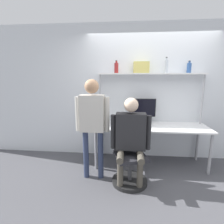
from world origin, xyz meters
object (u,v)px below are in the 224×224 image
Objects in this scene: monitor at (144,109)px; cell_phone at (143,127)px; laptop at (127,123)px; person_seated at (131,134)px; person_standing at (92,117)px; bottle_clear at (166,66)px; bottle_blue at (189,68)px; office_chair at (129,165)px; storage_box at (141,67)px; bottle_red at (116,68)px.

monitor reaches higher than cell_phone.
laptop is 0.58m from person_seated.
monitor is 1.38× the size of laptop.
bottle_clear is at bearing 32.59° from person_standing.
bottle_blue is at bearing 1.25° from monitor.
bottle_blue is at bearing 16.50° from laptop.
office_chair is (-0.27, -0.85, -0.75)m from monitor.
bottle_clear is at bearing -0.00° from storage_box.
bottle_red is (-0.27, 0.87, 1.55)m from office_chair.
monitor is at bearing 72.18° from office_chair.
monitor is at bearing 44.76° from laptop.
person_seated is at bearing -72.69° from bottle_red.
bottle_blue reaches higher than person_seated.
laptop is at bearing -126.25° from storage_box.
cell_phone is 0.16× the size of office_chair.
monitor is 0.97m from bottle_red.
bottle_red is at bearing -180.00° from storage_box.
person_standing is (-0.55, -0.47, 0.21)m from laptop.
bottle_red reaches higher than office_chair.
person_seated is (-0.26, -0.90, -0.23)m from monitor.
person_standing is (-0.87, -0.79, 0.00)m from monitor.
office_chair is 0.53m from person_seated.
cell_phone is 1.13m from storage_box.
person_standing is 1.18m from bottle_red.
monitor is 0.81m from storage_box.
bottle_blue reaches higher than storage_box.
person_standing reaches higher than monitor.
laptop is 1.22× the size of storage_box.
cell_phone is at bearing 67.62° from person_seated.
cell_phone is 0.52× the size of bottle_clear.
monitor is 2.05× the size of bottle_red.
bottle_blue is at bearing 40.58° from person_seated.
laptop is at bearing -135.24° from monitor.
office_chair is 3.92× the size of bottle_red.
bottle_clear is 1.31× the size of bottle_blue.
cell_phone is 0.11× the size of person_seated.
bottle_blue reaches higher than cell_phone.
person_standing is (-0.61, 0.11, 0.23)m from person_seated.
bottle_red is (-0.55, 0.02, 0.80)m from monitor.
person_standing is 1.39m from storage_box.
storage_box is (0.47, 0.00, 0.00)m from bottle_red.
storage_box is at bearing 45.36° from person_standing.
bottle_blue reaches higher than office_chair.
office_chair reaches higher than cell_phone.
person_standing is at bearing 169.57° from person_seated.
bottle_blue is (0.42, 0.00, -0.03)m from bottle_clear.
office_chair is 1.92m from bottle_clear.
laptop is 1.30m from bottle_clear.
person_seated is (0.06, -0.58, -0.02)m from laptop.
laptop reaches higher than office_chair.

